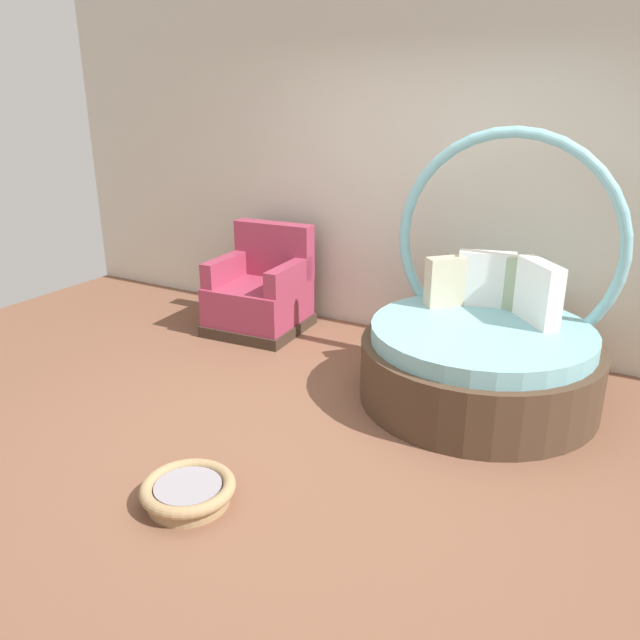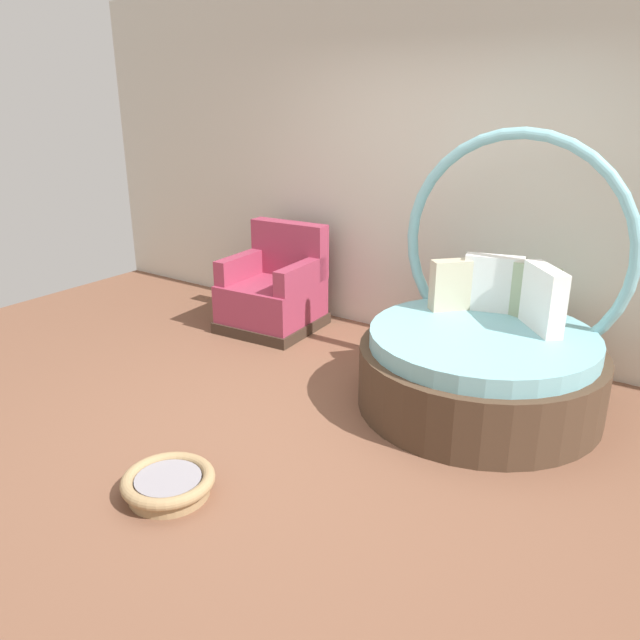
# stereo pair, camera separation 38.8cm
# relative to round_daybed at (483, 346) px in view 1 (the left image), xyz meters

# --- Properties ---
(ground_plane) EXTENTS (8.00, 8.00, 0.02)m
(ground_plane) POSITION_rel_round_daybed_xyz_m (-0.76, -1.05, -0.40)
(ground_plane) COLOR brown
(back_wall) EXTENTS (8.00, 0.12, 2.97)m
(back_wall) POSITION_rel_round_daybed_xyz_m (-0.76, 0.97, 1.10)
(back_wall) COLOR beige
(back_wall) RESTS_ON ground_plane
(round_daybed) EXTENTS (1.66, 1.66, 1.86)m
(round_daybed) POSITION_rel_round_daybed_xyz_m (0.00, 0.00, 0.00)
(round_daybed) COLOR #473323
(round_daybed) RESTS_ON ground_plane
(red_armchair) EXTENTS (0.85, 0.85, 0.94)m
(red_armchair) POSITION_rel_round_daybed_xyz_m (-2.15, 0.36, -0.06)
(red_armchair) COLOR #38281E
(red_armchair) RESTS_ON ground_plane
(pet_basket) EXTENTS (0.51, 0.51, 0.13)m
(pet_basket) POSITION_rel_round_daybed_xyz_m (-0.98, -2.03, -0.31)
(pet_basket) COLOR #9E7F56
(pet_basket) RESTS_ON ground_plane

